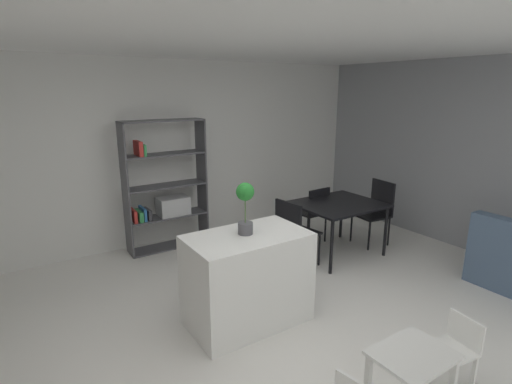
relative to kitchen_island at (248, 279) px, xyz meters
name	(u,v)px	position (x,y,z in m)	size (l,w,h in m)	color
ground_plane	(280,330)	(0.17, -0.31, -0.46)	(9.72, 9.72, 0.00)	silver
ceiling_slab	(285,29)	(0.17, -0.31, 2.28)	(7.06, 5.90, 0.06)	white
back_partition	(165,153)	(0.17, 2.61, 0.89)	(7.06, 0.06, 2.71)	silver
right_partition_gray	(488,159)	(3.67, -0.31, 0.89)	(0.06, 5.90, 2.71)	gray
kitchen_island	(248,279)	(0.00, 0.00, 0.00)	(1.17, 0.69, 0.93)	white
potted_plant_on_island	(245,203)	(0.00, 0.03, 0.77)	(0.17, 0.17, 0.51)	#4C4C51
open_bookshelf	(165,192)	(0.03, 2.29, 0.38)	(1.16, 0.34, 1.87)	#4C4C51
child_table	(412,364)	(0.36, -1.62, -0.07)	(0.56, 0.43, 0.49)	silver
child_chair_right	(456,347)	(0.91, -1.63, -0.14)	(0.34, 0.34, 0.56)	white
dining_table	(338,208)	(1.95, 0.74, 0.22)	(1.14, 0.97, 0.75)	black
dining_chair_window_side	(377,207)	(2.75, 0.73, 0.09)	(0.49, 0.49, 0.95)	black
dining_chair_island_side	(294,228)	(1.16, 0.73, 0.08)	(0.51, 0.50, 0.91)	black
dining_chair_far	(313,209)	(1.95, 1.26, 0.06)	(0.42, 0.46, 0.86)	black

